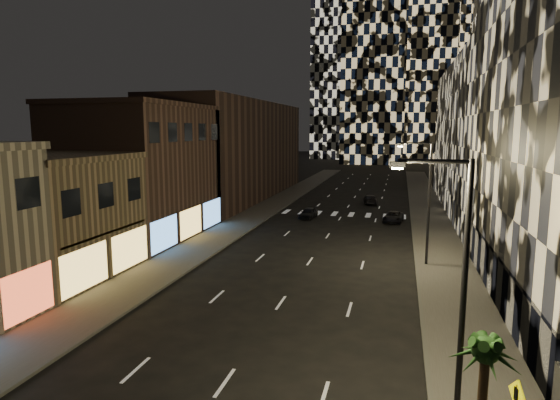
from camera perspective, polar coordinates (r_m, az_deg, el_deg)
The scene contains 15 objects.
sidewalk_left at distance 58.55m, azimuth -2.08°, elevation -1.21°, with size 4.00×120.00×0.15m, color #47443F.
sidewalk_right at distance 56.29m, azimuth 17.84°, elevation -2.02°, with size 4.00×120.00×0.15m, color #47443F.
curb_left at distance 58.00m, azimuth -0.09°, elevation -1.30°, with size 0.20×120.00×0.15m, color #4C4C47.
curb_right at distance 56.20m, azimuth 15.71°, elevation -1.95°, with size 0.20×120.00×0.15m, color #4C4C47.
retail_tan at distance 35.78m, azimuth -26.88°, elevation -2.05°, with size 10.00×10.00×8.00m, color #7E684B.
retail_brown at distance 45.53m, azimuth -16.66°, elevation 3.15°, with size 10.00×15.00×12.00m, color #4D352C.
retail_filler_left at distance 69.46m, azimuth -5.31°, elevation 6.04°, with size 10.00×40.00×14.00m, color #4D352C.
midrise_base at distance 31.53m, azimuth 24.76°, elevation -7.92°, with size 0.60×25.00×3.00m, color #383838.
midrise_filler_right at distance 63.75m, azimuth 26.93°, elevation 6.73°, with size 16.00×40.00×18.00m, color #232326.
streetlight_near at distance 16.10m, azimuth 20.72°, elevation -8.86°, with size 2.55×0.25×9.00m.
streetlight_far at distance 35.65m, azimuth 17.36°, elevation 0.65°, with size 2.55×0.25×9.00m.
car_dark_midlane at distance 53.38m, azimuth 3.48°, elevation -1.59°, with size 1.45×3.62×1.23m, color black.
car_dark_oncoming at distance 64.97m, azimuth 10.96°, elevation 0.08°, with size 1.70×4.19×1.22m, color black.
car_dark_rightlane at distance 52.62m, azimuth 13.65°, elevation -2.02°, with size 1.89×4.11×1.14m, color black.
palm_tree at distance 15.03m, azimuth 23.72°, elevation -17.47°, with size 2.12×2.13×4.18m.
Camera 1 is at (6.50, -5.29, 10.02)m, focal length 30.00 mm.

